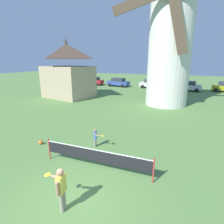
{
  "coord_description": "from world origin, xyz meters",
  "views": [
    {
      "loc": [
        3.09,
        -4.32,
        4.73
      ],
      "look_at": [
        -0.14,
        4.02,
        2.16
      ],
      "focal_mm": 28.87,
      "sensor_mm": 36.0,
      "label": 1
    }
  ],
  "objects_px": {
    "player_near": "(61,187)",
    "stray_ball": "(41,142)",
    "tennis_net": "(96,156)",
    "parked_car_blue": "(118,82)",
    "parked_car_silver": "(187,86)",
    "chapel": "(68,72)",
    "parked_car_red": "(93,81)",
    "parked_car_cream": "(152,84)",
    "player_far": "(96,137)",
    "windmill": "(171,36)"
  },
  "relations": [
    {
      "from": "player_near",
      "to": "parked_car_silver",
      "type": "xyz_separation_m",
      "value": [
        4.07,
        27.31,
        -0.06
      ]
    },
    {
      "from": "windmill",
      "to": "player_far",
      "type": "height_order",
      "value": "windmill"
    },
    {
      "from": "parked_car_blue",
      "to": "chapel",
      "type": "relative_size",
      "value": 0.56
    },
    {
      "from": "player_far",
      "to": "parked_car_silver",
      "type": "xyz_separation_m",
      "value": [
        5.05,
        22.83,
        0.21
      ]
    },
    {
      "from": "parked_car_red",
      "to": "parked_car_cream",
      "type": "distance_m",
      "value": 11.56
    },
    {
      "from": "parked_car_silver",
      "to": "chapel",
      "type": "distance_m",
      "value": 18.62
    },
    {
      "from": "tennis_net",
      "to": "player_far",
      "type": "relative_size",
      "value": 4.86
    },
    {
      "from": "windmill",
      "to": "parked_car_red",
      "type": "bearing_deg",
      "value": 141.42
    },
    {
      "from": "stray_ball",
      "to": "parked_car_red",
      "type": "distance_m",
      "value": 26.41
    },
    {
      "from": "parked_car_cream",
      "to": "parked_car_silver",
      "type": "bearing_deg",
      "value": -8.33
    },
    {
      "from": "player_near",
      "to": "parked_car_cream",
      "type": "relative_size",
      "value": 0.37
    },
    {
      "from": "parked_car_red",
      "to": "chapel",
      "type": "bearing_deg",
      "value": -78.1
    },
    {
      "from": "windmill",
      "to": "tennis_net",
      "type": "bearing_deg",
      "value": -97.02
    },
    {
      "from": "windmill",
      "to": "parked_car_blue",
      "type": "relative_size",
      "value": 3.73
    },
    {
      "from": "player_near",
      "to": "parked_car_red",
      "type": "relative_size",
      "value": 0.38
    },
    {
      "from": "tennis_net",
      "to": "player_near",
      "type": "xyz_separation_m",
      "value": [
        -0.01,
        -2.45,
        0.19
      ]
    },
    {
      "from": "parked_car_blue",
      "to": "parked_car_silver",
      "type": "bearing_deg",
      "value": -3.58
    },
    {
      "from": "player_near",
      "to": "parked_car_blue",
      "type": "distance_m",
      "value": 29.14
    },
    {
      "from": "player_far",
      "to": "parked_car_cream",
      "type": "bearing_deg",
      "value": 91.69
    },
    {
      "from": "player_far",
      "to": "stray_ball",
      "type": "height_order",
      "value": "player_far"
    },
    {
      "from": "parked_car_cream",
      "to": "player_near",
      "type": "bearing_deg",
      "value": -86.58
    },
    {
      "from": "tennis_net",
      "to": "parked_car_blue",
      "type": "bearing_deg",
      "value": 107.09
    },
    {
      "from": "parked_car_silver",
      "to": "chapel",
      "type": "height_order",
      "value": "chapel"
    },
    {
      "from": "tennis_net",
      "to": "chapel",
      "type": "bearing_deg",
      "value": 127.83
    },
    {
      "from": "player_near",
      "to": "player_far",
      "type": "height_order",
      "value": "player_near"
    },
    {
      "from": "parked_car_cream",
      "to": "parked_car_silver",
      "type": "relative_size",
      "value": 0.94
    },
    {
      "from": "tennis_net",
      "to": "parked_car_blue",
      "type": "distance_m",
      "value": 26.79
    },
    {
      "from": "player_far",
      "to": "parked_car_red",
      "type": "distance_m",
      "value": 26.82
    },
    {
      "from": "parked_car_cream",
      "to": "tennis_net",
      "type": "bearing_deg",
      "value": -86.23
    },
    {
      "from": "windmill",
      "to": "player_far",
      "type": "relative_size",
      "value": 15.05
    },
    {
      "from": "parked_car_red",
      "to": "parked_car_silver",
      "type": "relative_size",
      "value": 0.91
    },
    {
      "from": "player_near",
      "to": "stray_ball",
      "type": "xyz_separation_m",
      "value": [
        -4.11,
        3.56,
        -0.74
      ]
    },
    {
      "from": "player_near",
      "to": "player_far",
      "type": "xyz_separation_m",
      "value": [
        -0.99,
        4.48,
        -0.27
      ]
    },
    {
      "from": "player_near",
      "to": "parked_car_cream",
      "type": "height_order",
      "value": "parked_car_cream"
    },
    {
      "from": "parked_car_silver",
      "to": "chapel",
      "type": "relative_size",
      "value": 0.59
    },
    {
      "from": "windmill",
      "to": "chapel",
      "type": "xyz_separation_m",
      "value": [
        -12.42,
        -0.16,
        -3.8
      ]
    },
    {
      "from": "player_near",
      "to": "stray_ball",
      "type": "bearing_deg",
      "value": 139.09
    },
    {
      "from": "stray_ball",
      "to": "player_near",
      "type": "bearing_deg",
      "value": -40.91
    },
    {
      "from": "stray_ball",
      "to": "chapel",
      "type": "xyz_separation_m",
      "value": [
        -6.58,
        12.67,
        3.15
      ]
    },
    {
      "from": "player_far",
      "to": "chapel",
      "type": "height_order",
      "value": "chapel"
    },
    {
      "from": "tennis_net",
      "to": "parked_car_cream",
      "type": "distance_m",
      "value": 25.76
    },
    {
      "from": "player_near",
      "to": "player_far",
      "type": "distance_m",
      "value": 4.59
    },
    {
      "from": "player_near",
      "to": "windmill",
      "type": "bearing_deg",
      "value": 83.98
    },
    {
      "from": "parked_car_blue",
      "to": "chapel",
      "type": "xyz_separation_m",
      "value": [
        -2.83,
        -11.82,
        2.47
      ]
    },
    {
      "from": "windmill",
      "to": "player_near",
      "type": "relative_size",
      "value": 10.29
    },
    {
      "from": "tennis_net",
      "to": "parked_car_blue",
      "type": "height_order",
      "value": "parked_car_blue"
    },
    {
      "from": "tennis_net",
      "to": "parked_car_red",
      "type": "relative_size",
      "value": 1.26
    },
    {
      "from": "player_near",
      "to": "parked_car_silver",
      "type": "height_order",
      "value": "parked_car_silver"
    },
    {
      "from": "tennis_net",
      "to": "stray_ball",
      "type": "relative_size",
      "value": 19.93
    },
    {
      "from": "stray_ball",
      "to": "parked_car_red",
      "type": "xyz_separation_m",
      "value": [
        -9.13,
        24.78,
        0.68
      ]
    }
  ]
}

